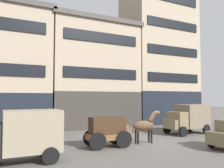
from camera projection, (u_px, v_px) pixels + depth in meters
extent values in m
plane|color=#605B56|center=(150.00, 142.00, 17.01)|extent=(120.00, 120.00, 0.00)
cube|color=#47423D|center=(1.00, 9.00, 23.00)|extent=(9.74, 6.26, 0.50)
cube|color=black|center=(0.00, 69.00, 20.02)|extent=(7.76, 0.12, 1.10)
cube|color=black|center=(1.00, 23.00, 20.25)|extent=(7.76, 0.12, 1.10)
cube|color=#38332D|center=(92.00, 109.00, 26.85)|extent=(9.96, 5.76, 3.90)
cube|color=tan|center=(92.00, 59.00, 27.18)|extent=(9.96, 5.76, 7.63)
cube|color=#47423D|center=(92.00, 25.00, 27.41)|extent=(10.46, 6.26, 0.50)
cube|color=black|center=(102.00, 73.00, 24.46)|extent=(8.37, 0.12, 1.10)
cube|color=black|center=(102.00, 38.00, 24.68)|extent=(8.37, 0.12, 1.10)
cube|color=black|center=(160.00, 107.00, 31.34)|extent=(9.46, 5.76, 4.03)
cube|color=tan|center=(159.00, 43.00, 31.84)|extent=(9.46, 5.76, 13.51)
cube|color=black|center=(174.00, 78.00, 28.94)|extent=(7.95, 0.12, 1.10)
cube|color=black|center=(174.00, 51.00, 29.13)|extent=(7.95, 0.12, 1.10)
cube|color=black|center=(173.00, 24.00, 29.33)|extent=(7.95, 0.12, 1.10)
cube|color=brown|center=(107.00, 136.00, 15.34)|extent=(2.79, 1.49, 0.36)
cube|color=#3D2819|center=(107.00, 125.00, 15.39)|extent=(2.37, 1.27, 1.10)
cube|color=brown|center=(123.00, 128.00, 15.82)|extent=(0.47, 1.07, 0.50)
cylinder|color=black|center=(115.00, 136.00, 16.34)|extent=(1.10, 0.16, 1.10)
cylinder|color=black|center=(124.00, 140.00, 15.03)|extent=(1.10, 0.16, 1.10)
cylinder|color=black|center=(91.00, 138.00, 15.64)|extent=(1.10, 0.16, 1.10)
cylinder|color=black|center=(98.00, 142.00, 14.33)|extent=(1.10, 0.16, 1.10)
ellipsoid|color=#513823|center=(144.00, 126.00, 16.69)|extent=(1.74, 0.72, 0.70)
cylinder|color=#513823|center=(152.00, 117.00, 17.01)|extent=(0.69, 0.37, 0.76)
ellipsoid|color=#513823|center=(157.00, 113.00, 17.18)|extent=(0.58, 0.28, 0.30)
cylinder|color=#513823|center=(134.00, 128.00, 16.37)|extent=(0.27, 0.12, 0.65)
cylinder|color=black|center=(149.00, 136.00, 17.03)|extent=(0.14, 0.14, 0.95)
cylinder|color=black|center=(152.00, 136.00, 16.70)|extent=(0.14, 0.14, 0.95)
cylinder|color=black|center=(136.00, 137.00, 16.60)|extent=(0.14, 0.14, 0.95)
cylinder|color=black|center=(138.00, 137.00, 16.27)|extent=(0.14, 0.14, 0.95)
cube|color=gray|center=(32.00, 131.00, 11.94)|extent=(2.83, 1.94, 2.10)
cylinder|color=black|center=(51.00, 156.00, 11.36)|extent=(0.84, 0.23, 0.84)
cylinder|color=black|center=(44.00, 148.00, 13.06)|extent=(0.84, 0.23, 0.84)
cube|color=#7A6B4C|center=(178.00, 120.00, 20.53)|extent=(1.51, 1.79, 1.50)
cube|color=#7A6B4C|center=(173.00, 124.00, 20.15)|extent=(1.00, 1.50, 0.80)
cube|color=#756651|center=(192.00, 116.00, 21.47)|extent=(2.92, 2.09, 2.10)
cube|color=silver|center=(175.00, 117.00, 20.31)|extent=(0.28, 1.37, 0.64)
cylinder|color=black|center=(183.00, 132.00, 19.44)|extent=(0.85, 0.28, 0.84)
cylinder|color=black|center=(167.00, 129.00, 21.06)|extent=(0.85, 0.28, 0.84)
cylinder|color=black|center=(206.00, 129.00, 20.98)|extent=(0.85, 0.28, 0.84)
cylinder|color=black|center=(190.00, 127.00, 22.60)|extent=(0.85, 0.28, 0.84)
cylinder|color=black|center=(212.00, 143.00, 15.10)|extent=(0.66, 0.18, 0.66)
cylinder|color=#38332D|center=(183.00, 123.00, 25.91)|extent=(0.16, 0.16, 0.85)
cylinder|color=#38332D|center=(184.00, 123.00, 26.00)|extent=(0.16, 0.16, 0.85)
cylinder|color=#38332D|center=(183.00, 116.00, 25.99)|extent=(0.47, 0.47, 0.62)
sphere|color=tan|center=(183.00, 112.00, 26.02)|extent=(0.22, 0.22, 0.22)
cylinder|color=#38332D|center=(183.00, 111.00, 26.02)|extent=(0.28, 0.28, 0.02)
cylinder|color=#38332D|center=(183.00, 111.00, 26.03)|extent=(0.18, 0.18, 0.09)
cylinder|color=maroon|center=(31.00, 133.00, 19.23)|extent=(0.24, 0.24, 0.70)
sphere|color=maroon|center=(31.00, 128.00, 19.25)|extent=(0.22, 0.22, 0.22)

